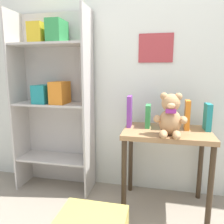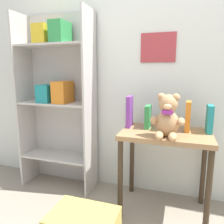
{
  "view_description": "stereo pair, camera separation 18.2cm",
  "coord_description": "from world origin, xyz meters",
  "px_view_note": "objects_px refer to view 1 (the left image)",
  "views": [
    {
      "loc": [
        0.1,
        -0.55,
        1.11
      ],
      "look_at": [
        -0.28,
        1.21,
        0.78
      ],
      "focal_mm": 35.0,
      "sensor_mm": 36.0,
      "label": 1
    },
    {
      "loc": [
        0.28,
        -0.5,
        1.11
      ],
      "look_at": [
        -0.28,
        1.21,
        0.78
      ],
      "focal_mm": 35.0,
      "sensor_mm": 36.0,
      "label": 2
    }
  ],
  "objects_px": {
    "bookshelf_side": "(54,93)",
    "book_standing_purple": "(130,111)",
    "book_standing_green": "(148,116)",
    "book_standing_orange": "(187,115)",
    "book_standing_teal": "(208,117)",
    "teddy_bear": "(170,116)",
    "book_standing_blue": "(167,115)",
    "display_table": "(166,143)"
  },
  "relations": [
    {
      "from": "book_standing_green",
      "to": "display_table",
      "type": "bearing_deg",
      "value": -25.87
    },
    {
      "from": "teddy_bear",
      "to": "book_standing_green",
      "type": "distance_m",
      "value": 0.27
    },
    {
      "from": "display_table",
      "to": "book_standing_purple",
      "type": "xyz_separation_m",
      "value": [
        -0.3,
        0.07,
        0.23
      ]
    },
    {
      "from": "bookshelf_side",
      "to": "book_standing_purple",
      "type": "distance_m",
      "value": 0.73
    },
    {
      "from": "teddy_bear",
      "to": "bookshelf_side",
      "type": "bearing_deg",
      "value": 164.85
    },
    {
      "from": "teddy_bear",
      "to": "book_standing_green",
      "type": "height_order",
      "value": "teddy_bear"
    },
    {
      "from": "book_standing_purple",
      "to": "book_standing_green",
      "type": "xyz_separation_m",
      "value": [
        0.15,
        0.0,
        -0.03
      ]
    },
    {
      "from": "display_table",
      "to": "book_standing_teal",
      "type": "xyz_separation_m",
      "value": [
        0.3,
        0.07,
        0.21
      ]
    },
    {
      "from": "bookshelf_side",
      "to": "book_standing_orange",
      "type": "distance_m",
      "value": 1.18
    },
    {
      "from": "book_standing_blue",
      "to": "book_standing_orange",
      "type": "xyz_separation_m",
      "value": [
        0.15,
        -0.0,
        0.01
      ]
    },
    {
      "from": "book_standing_orange",
      "to": "book_standing_blue",
      "type": "bearing_deg",
      "value": -178.31
    },
    {
      "from": "bookshelf_side",
      "to": "book_standing_blue",
      "type": "distance_m",
      "value": 1.03
    },
    {
      "from": "display_table",
      "to": "book_standing_purple",
      "type": "relative_size",
      "value": 2.64
    },
    {
      "from": "bookshelf_side",
      "to": "book_standing_orange",
      "type": "bearing_deg",
      "value": -3.83
    },
    {
      "from": "book_standing_teal",
      "to": "book_standing_purple",
      "type": "bearing_deg",
      "value": 179.13
    },
    {
      "from": "book_standing_blue",
      "to": "book_standing_purple",
      "type": "bearing_deg",
      "value": -179.98
    },
    {
      "from": "teddy_bear",
      "to": "book_standing_blue",
      "type": "distance_m",
      "value": 0.2
    },
    {
      "from": "display_table",
      "to": "teddy_bear",
      "type": "distance_m",
      "value": 0.28
    },
    {
      "from": "teddy_bear",
      "to": "book_standing_teal",
      "type": "xyz_separation_m",
      "value": [
        0.29,
        0.21,
        -0.03
      ]
    },
    {
      "from": "teddy_bear",
      "to": "book_standing_green",
      "type": "bearing_deg",
      "value": 128.57
    },
    {
      "from": "bookshelf_side",
      "to": "display_table",
      "type": "xyz_separation_m",
      "value": [
        1.01,
        -0.14,
        -0.36
      ]
    },
    {
      "from": "book_standing_teal",
      "to": "book_standing_orange",
      "type": "bearing_deg",
      "value": -178.78
    },
    {
      "from": "display_table",
      "to": "book_standing_teal",
      "type": "relative_size",
      "value": 3.2
    },
    {
      "from": "display_table",
      "to": "book_standing_orange",
      "type": "height_order",
      "value": "book_standing_orange"
    },
    {
      "from": "book_standing_green",
      "to": "book_standing_teal",
      "type": "xyz_separation_m",
      "value": [
        0.46,
        -0.0,
        0.01
      ]
    },
    {
      "from": "book_standing_green",
      "to": "teddy_bear",
      "type": "bearing_deg",
      "value": -51.27
    },
    {
      "from": "book_standing_teal",
      "to": "book_standing_green",
      "type": "bearing_deg",
      "value": 178.65
    },
    {
      "from": "book_standing_green",
      "to": "bookshelf_side",
      "type": "bearing_deg",
      "value": 175.51
    },
    {
      "from": "display_table",
      "to": "book_standing_blue",
      "type": "relative_size",
      "value": 3.04
    },
    {
      "from": "book_standing_teal",
      "to": "book_standing_blue",
      "type": "bearing_deg",
      "value": 179.9
    },
    {
      "from": "book_standing_green",
      "to": "book_standing_teal",
      "type": "relative_size",
      "value": 0.89
    },
    {
      "from": "teddy_bear",
      "to": "book_standing_teal",
      "type": "relative_size",
      "value": 1.47
    },
    {
      "from": "book_standing_green",
      "to": "book_standing_purple",
      "type": "bearing_deg",
      "value": -178.17
    },
    {
      "from": "book_standing_purple",
      "to": "book_standing_green",
      "type": "bearing_deg",
      "value": -0.57
    },
    {
      "from": "bookshelf_side",
      "to": "book_standing_blue",
      "type": "bearing_deg",
      "value": -4.36
    },
    {
      "from": "bookshelf_side",
      "to": "book_standing_green",
      "type": "height_order",
      "value": "bookshelf_side"
    },
    {
      "from": "book_standing_orange",
      "to": "bookshelf_side",
      "type": "bearing_deg",
      "value": 178.17
    },
    {
      "from": "book_standing_purple",
      "to": "display_table",
      "type": "bearing_deg",
      "value": -15.18
    },
    {
      "from": "book_standing_blue",
      "to": "book_standing_teal",
      "type": "bearing_deg",
      "value": 1.56
    },
    {
      "from": "book_standing_blue",
      "to": "book_standing_orange",
      "type": "height_order",
      "value": "book_standing_orange"
    },
    {
      "from": "book_standing_orange",
      "to": "book_standing_teal",
      "type": "bearing_deg",
      "value": 4.34
    },
    {
      "from": "book_standing_green",
      "to": "book_standing_blue",
      "type": "relative_size",
      "value": 0.84
    }
  ]
}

